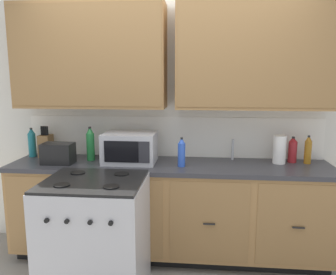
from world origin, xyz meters
TOP-DOWN VIEW (x-y plane):
  - ground_plane at (0.00, 0.00)m, footprint 8.00×8.00m
  - wall_unit at (0.00, 0.50)m, footprint 4.13×0.40m
  - counter_run at (0.00, 0.30)m, footprint 2.96×0.64m
  - stove_range at (-0.52, -0.33)m, footprint 0.76×0.68m
  - microwave at (-0.37, 0.31)m, footprint 0.48×0.37m
  - toaster at (-1.02, 0.21)m, footprint 0.28×0.18m
  - knife_block at (-1.26, 0.46)m, footprint 0.11×0.14m
  - sink_faucet at (0.59, 0.51)m, footprint 0.02×0.02m
  - paper_towel_roll at (1.01, 0.41)m, footprint 0.12×0.12m
  - bottle_amber at (1.27, 0.43)m, footprint 0.06×0.06m
  - bottle_green at (-0.76, 0.36)m, footprint 0.08×0.08m
  - bottle_red at (1.14, 0.46)m, footprint 0.08×0.08m
  - bottle_blue at (0.12, 0.21)m, footprint 0.07×0.07m
  - bottle_teal at (-1.40, 0.46)m, footprint 0.07×0.07m

SIDE VIEW (x-z plane):
  - ground_plane at x=0.00m, z-range 0.00..0.00m
  - stove_range at x=-0.52m, z-range 0.00..0.95m
  - counter_run at x=0.00m, z-range 0.01..0.93m
  - toaster at x=-1.02m, z-range 0.92..1.11m
  - sink_faucet at x=0.59m, z-range 0.92..1.12m
  - knife_block at x=-1.26m, z-range 0.88..1.19m
  - bottle_red at x=1.14m, z-range 0.92..1.16m
  - bottle_blue at x=0.12m, z-range 0.91..1.18m
  - bottle_amber at x=1.27m, z-range 0.91..1.18m
  - paper_towel_roll at x=1.01m, z-range 0.92..1.18m
  - microwave at x=-0.37m, z-range 0.92..1.20m
  - bottle_teal at x=-1.40m, z-range 0.91..1.20m
  - bottle_green at x=-0.76m, z-range 0.91..1.24m
  - wall_unit at x=0.00m, z-range 0.39..2.95m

